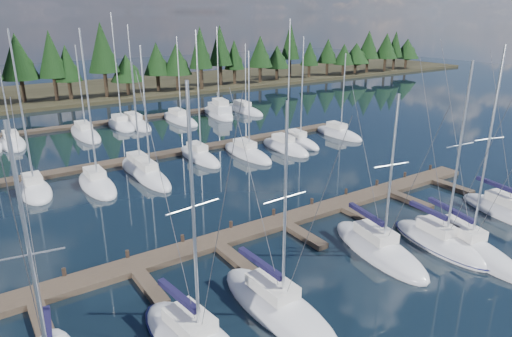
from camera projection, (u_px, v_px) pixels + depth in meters
ground at (209, 180)px, 45.41m from camera, size 260.00×260.00×0.00m
far_shore at (69, 93)px, 92.46m from camera, size 220.00×30.00×0.60m
main_dock at (286, 225)px, 35.41m from camera, size 44.00×6.13×0.90m
back_docks at (139, 136)px, 60.74m from camera, size 50.00×21.80×0.40m
front_sailboat_2 at (277, 306)px, 25.49m from camera, size 3.40×9.54×12.72m
front_sailboat_3 at (378, 249)px, 31.65m from camera, size 4.55×9.68×11.95m
front_sailboat_4 at (440, 242)px, 32.49m from camera, size 3.73×8.58×13.84m
front_sailboat_5 at (465, 245)px, 32.18m from camera, size 4.95×10.68×14.83m
front_sailboat_6 at (507, 212)px, 37.35m from camera, size 3.90×8.89×13.88m
back_sailboat_rows at (159, 141)px, 58.20m from camera, size 47.02×33.09×16.62m
motor_yacht_right at (220, 113)px, 73.18m from camera, size 4.60×9.55×4.58m
tree_line at (61, 62)px, 81.06m from camera, size 186.77×11.41×14.05m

